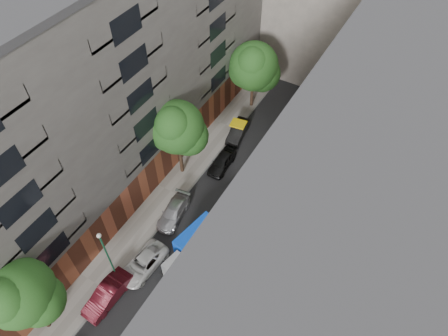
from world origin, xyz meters
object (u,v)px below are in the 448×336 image
Objects in this scene: car_left_1 at (107,294)px; tree_mid at (177,130)px; car_left_3 at (174,212)px; tree_far at (254,68)px; tarp_truck at (195,250)px; car_left_2 at (144,264)px; tree_near at (21,296)px; car_right_2 at (227,254)px; car_right_1 at (193,308)px; lamp_post at (106,252)px; pedestrian at (309,162)px; car_left_4 at (222,162)px; car_left_5 at (238,131)px.

car_left_1 is 0.52× the size of tree_mid.
tree_far is (-0.90, 17.66, 4.78)m from car_left_3.
tarp_truck is 4.50m from car_left_2.
car_right_2 is at bearing 53.33° from tree_near.
car_right_1 is at bearing 23.07° from car_left_1.
car_left_1 is at bearing -80.75° from tree_mid.
car_right_1 is 7.92m from lamp_post.
tree_mid is at bearing 141.89° from tarp_truck.
pedestrian is (4.45, 14.50, -0.50)m from tarp_truck.
lamp_post is (-4.80, -4.68, 2.68)m from tarp_truck.
car_right_1 is at bearing 72.36° from pedestrian.
car_right_2 is at bearing 45.29° from tarp_truck.
car_left_4 is 11.25m from tree_far.
car_left_5 is 0.48× the size of tree_mid.
car_right_1 is at bearing -70.66° from car_left_4.
car_right_1 is at bearing 36.22° from tree_near.
car_left_4 is 6.75m from tree_mid.
tarp_truck is 1.54× the size of car_left_5.
tarp_truck is at bearing 124.81° from car_right_1.
tree_mid is at bearing 21.15° from pedestrian.
car_left_5 is 26.34m from tree_near.
tree_mid is at bearing -114.96° from car_left_5.
car_left_5 is 20.21m from car_right_1.
pedestrian reaches higher than car_left_3.
tree_far is 4.56× the size of pedestrian.
car_left_4 is at bearing 41.41° from tree_mid.
car_left_5 is at bearing 88.10° from lamp_post.
tarp_truck is at bearing 58.81° from car_left_1.
car_left_5 reaches higher than car_left_3.
car_left_1 is 2.54× the size of pedestrian.
tree_far is at bearing 115.64° from tarp_truck.
car_left_1 is 3.69m from car_left_2.
tarp_truck is 1.32× the size of car_right_1.
tree_near is (-3.29, -20.87, 5.06)m from car_left_4.
car_left_5 is 7.11m from tree_far.
car_right_2 is 2.10× the size of pedestrian.
car_left_2 is at bearing 173.76° from car_right_1.
car_left_1 is at bearing -111.61° from tarp_truck.
car_left_4 is at bearing 81.03° from tree_near.
car_right_1 is 0.60× the size of tree_far.
car_left_1 is 6.92m from tree_near.
car_left_5 is (-4.14, 15.24, -0.85)m from tarp_truck.
car_left_1 is at bearing 58.51° from tree_near.
car_left_4 is at bearing 89.32° from car_left_1.
tarp_truck is 15.82m from car_left_5.
tree_far is 25.17m from lamp_post.
tree_mid reaches higher than pedestrian.
car_left_4 is at bearing -80.39° from tree_far.
car_right_2 is (2.20, 1.47, -0.91)m from tarp_truck.
car_left_4 is 15.40m from car_right_1.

